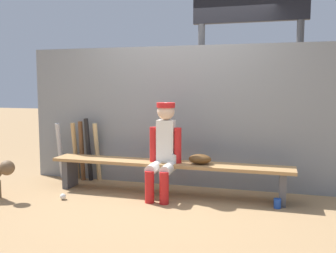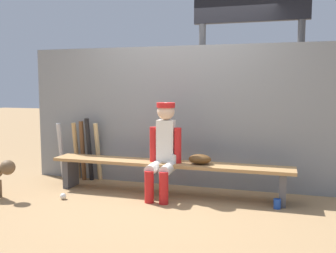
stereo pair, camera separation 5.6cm
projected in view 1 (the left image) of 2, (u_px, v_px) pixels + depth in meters
ground_plane at (168, 195)px, 4.86m from camera, size 30.00×30.00×0.00m
chainlink_fence at (178, 117)px, 5.23m from camera, size 4.39×0.03×1.91m
dugout_bench at (168, 168)px, 4.83m from camera, size 3.08×0.36×0.42m
player_seated at (163, 147)px, 4.70m from camera, size 0.41×0.55×1.17m
baseball_glove at (200, 159)px, 4.70m from camera, size 0.28×0.20×0.12m
bat_wood_natural at (97, 152)px, 5.53m from camera, size 0.07×0.19×0.85m
bat_aluminum_black at (88, 150)px, 5.51m from camera, size 0.08×0.17×0.92m
bat_wood_dark at (82, 151)px, 5.53m from camera, size 0.06×0.13×0.87m
bat_wood_tan at (75, 151)px, 5.62m from camera, size 0.09×0.21×0.84m
bat_aluminum_silver at (60, 151)px, 5.66m from camera, size 0.07×0.18×0.83m
baseball at (63, 197)px, 4.65m from camera, size 0.07×0.07×0.07m
cup_on_ground at (277, 203)px, 4.32m from camera, size 0.08×0.08×0.11m
cup_on_bench at (174, 159)px, 4.75m from camera, size 0.08×0.08×0.11m
scoreboard at (254, 13)px, 5.40m from camera, size 1.89×0.27×3.49m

